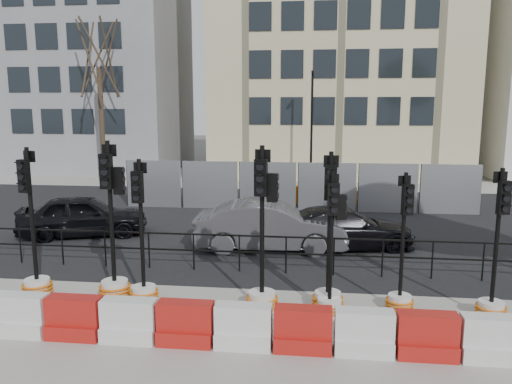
# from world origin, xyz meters

# --- Properties ---
(ground) EXTENTS (120.00, 120.00, 0.00)m
(ground) POSITION_xyz_m (0.00, 0.00, 0.00)
(ground) COLOR #51514C
(ground) RESTS_ON ground
(sidewalk_near) EXTENTS (40.00, 6.00, 0.02)m
(sidewalk_near) POSITION_xyz_m (0.00, -3.00, 0.01)
(sidewalk_near) COLOR gray
(sidewalk_near) RESTS_ON ground
(road) EXTENTS (40.00, 14.00, 0.03)m
(road) POSITION_xyz_m (0.00, 7.00, 0.01)
(road) COLOR black
(road) RESTS_ON ground
(sidewalk_far) EXTENTS (40.00, 4.00, 0.02)m
(sidewalk_far) POSITION_xyz_m (0.00, 16.00, 0.01)
(sidewalk_far) COLOR gray
(sidewalk_far) RESTS_ON ground
(building_grey) EXTENTS (11.00, 9.06, 14.00)m
(building_grey) POSITION_xyz_m (-14.00, 21.99, 7.00)
(building_grey) COLOR gray
(building_grey) RESTS_ON ground
(building_cream) EXTENTS (15.00, 10.06, 18.00)m
(building_cream) POSITION_xyz_m (2.00, 21.99, 9.00)
(building_cream) COLOR beige
(building_cream) RESTS_ON ground
(kerb_railing) EXTENTS (18.00, 0.04, 1.00)m
(kerb_railing) POSITION_xyz_m (0.00, 1.20, 0.69)
(kerb_railing) COLOR black
(kerb_railing) RESTS_ON ground
(heras_fencing) EXTENTS (14.33, 1.72, 2.00)m
(heras_fencing) POSITION_xyz_m (0.57, 9.86, 0.65)
(heras_fencing) COLOR #92949A
(heras_fencing) RESTS_ON ground
(lamp_post_far) EXTENTS (0.12, 0.56, 6.00)m
(lamp_post_far) POSITION_xyz_m (0.50, 14.98, 3.22)
(lamp_post_far) COLOR black
(lamp_post_far) RESTS_ON ground
(tree_bare_far) EXTENTS (2.00, 2.00, 9.00)m
(tree_bare_far) POSITION_xyz_m (-11.00, 15.50, 6.65)
(tree_bare_far) COLOR #473828
(tree_bare_far) RESTS_ON ground
(barrier_row) EXTENTS (16.75, 0.50, 0.80)m
(barrier_row) POSITION_xyz_m (0.00, -2.80, 0.37)
(barrier_row) COLOR #B1250E
(barrier_row) RESTS_ON ground
(traffic_signal_a) EXTENTS (0.66, 0.66, 3.38)m
(traffic_signal_a) POSITION_xyz_m (-5.50, -0.96, 0.70)
(traffic_signal_a) COLOR white
(traffic_signal_a) RESTS_ON ground
(traffic_signal_b) EXTENTS (0.69, 0.69, 3.53)m
(traffic_signal_b) POSITION_xyz_m (-3.68, -0.90, 0.84)
(traffic_signal_b) COLOR white
(traffic_signal_b) RESTS_ON ground
(traffic_signal_c) EXTENTS (0.62, 0.62, 3.16)m
(traffic_signal_c) POSITION_xyz_m (-2.97, -1.05, 0.65)
(traffic_signal_c) COLOR white
(traffic_signal_c) RESTS_ON ground
(traffic_signal_d) EXTENTS (0.69, 0.69, 3.48)m
(traffic_signal_d) POSITION_xyz_m (-0.36, -1.19, 0.83)
(traffic_signal_d) COLOR white
(traffic_signal_d) RESTS_ON ground
(traffic_signal_e) EXTENTS (0.66, 0.66, 3.35)m
(traffic_signal_e) POSITION_xyz_m (1.00, -0.99, 0.69)
(traffic_signal_e) COLOR white
(traffic_signal_e) RESTS_ON ground
(traffic_signal_f) EXTENTS (0.59, 0.59, 3.00)m
(traffic_signal_f) POSITION_xyz_m (1.04, -1.25, 0.72)
(traffic_signal_f) COLOR white
(traffic_signal_f) RESTS_ON ground
(traffic_signal_g) EXTENTS (0.58, 0.58, 2.94)m
(traffic_signal_g) POSITION_xyz_m (2.50, -0.87, 0.61)
(traffic_signal_g) COLOR white
(traffic_signal_g) RESTS_ON ground
(traffic_signal_h) EXTENTS (0.61, 0.61, 3.08)m
(traffic_signal_h) POSITION_xyz_m (4.27, -1.05, 0.64)
(traffic_signal_h) COLOR white
(traffic_signal_h) RESTS_ON ground
(car_a) EXTENTS (4.01, 5.03, 1.39)m
(car_a) POSITION_xyz_m (-6.84, 4.21, 0.69)
(car_a) COLOR black
(car_a) RESTS_ON ground
(car_b) EXTENTS (2.22, 4.69, 1.47)m
(car_b) POSITION_xyz_m (-0.59, 3.33, 0.74)
(car_b) COLOR #46464B
(car_b) RESTS_ON ground
(car_c) EXTENTS (3.37, 4.95, 1.24)m
(car_c) POSITION_xyz_m (1.58, 3.79, 0.62)
(car_c) COLOR black
(car_c) RESTS_ON ground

